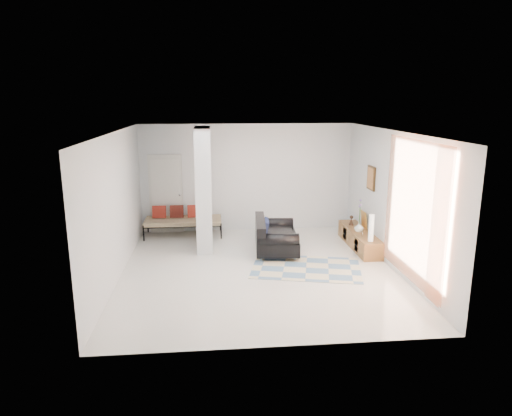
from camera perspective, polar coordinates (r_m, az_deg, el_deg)
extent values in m
plane|color=white|center=(9.43, 0.30, -7.72)|extent=(6.00, 6.00, 0.00)
plane|color=white|center=(8.82, 0.33, 9.51)|extent=(6.00, 6.00, 0.00)
plane|color=silver|center=(11.95, -1.16, 3.78)|extent=(6.00, 0.00, 6.00)
plane|color=silver|center=(6.16, 3.19, -5.59)|extent=(6.00, 0.00, 6.00)
plane|color=silver|center=(9.16, -17.05, 0.20)|extent=(0.00, 6.00, 6.00)
plane|color=silver|center=(9.69, 16.71, 0.93)|extent=(0.00, 6.00, 6.00)
cube|color=silver|center=(10.54, -6.55, 2.39)|extent=(0.35, 1.20, 2.80)
cube|color=beige|center=(12.01, -11.19, 1.73)|extent=(0.85, 0.06, 2.04)
plane|color=orange|center=(8.62, 19.08, -0.41)|extent=(0.00, 2.55, 2.55)
cube|color=#3D2710|center=(10.77, 14.20, 3.65)|extent=(0.04, 0.45, 0.55)
cube|color=brown|center=(11.03, 12.79, -3.79)|extent=(0.45, 2.04, 0.40)
cube|color=#3D2710|center=(10.56, 12.44, -4.56)|extent=(0.02, 0.27, 0.28)
cube|color=#3D2710|center=(11.38, 11.05, -3.17)|extent=(0.02, 0.27, 0.28)
cube|color=gold|center=(11.24, 13.32, -1.38)|extent=(0.09, 0.32, 0.40)
cube|color=silver|center=(10.52, 13.11, -3.18)|extent=(0.04, 0.10, 0.12)
cylinder|color=silver|center=(9.88, 0.65, -6.41)|extent=(0.05, 0.05, 0.10)
cylinder|color=silver|center=(11.12, 0.43, -4.12)|extent=(0.05, 0.05, 0.10)
cylinder|color=silver|center=(9.93, 4.89, -6.36)|extent=(0.05, 0.05, 0.10)
cylinder|color=silver|center=(11.16, 4.18, -4.09)|extent=(0.05, 0.05, 0.10)
cube|color=black|center=(10.45, 2.54, -4.14)|extent=(1.04, 1.61, 0.30)
cube|color=black|center=(10.34, 0.54, -2.42)|extent=(0.32, 1.56, 0.36)
cylinder|color=black|center=(9.76, 2.80, -4.01)|extent=(0.90, 0.35, 0.28)
cylinder|color=black|center=(11.01, 2.33, -1.97)|extent=(0.90, 0.35, 0.28)
cube|color=black|center=(10.34, 1.21, -2.30)|extent=(0.18, 0.58, 0.31)
cylinder|color=black|center=(11.54, -13.88, -3.09)|extent=(0.04, 0.04, 0.40)
cylinder|color=black|center=(11.41, -4.38, -2.91)|extent=(0.04, 0.04, 0.40)
cylinder|color=black|center=(12.29, -13.37, -2.04)|extent=(0.04, 0.04, 0.40)
cylinder|color=black|center=(12.17, -4.47, -1.86)|extent=(0.04, 0.04, 0.40)
cube|color=#C1B28D|center=(11.77, -9.08, -1.62)|extent=(1.92, 0.81, 0.12)
cube|color=maroon|center=(11.92, -12.01, -0.47)|extent=(0.34, 0.16, 0.33)
cube|color=#5C1E17|center=(11.87, -9.88, -0.43)|extent=(0.34, 0.16, 0.33)
cube|color=maroon|center=(11.85, -7.73, -0.38)|extent=(0.34, 0.16, 0.33)
cube|color=beige|center=(9.57, 6.28, -7.45)|extent=(2.49, 1.94, 0.01)
cylinder|color=white|center=(10.17, 14.21, -2.42)|extent=(0.11, 0.11, 0.59)
imported|color=white|center=(10.86, 12.75, -2.37)|extent=(0.22, 0.22, 0.22)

